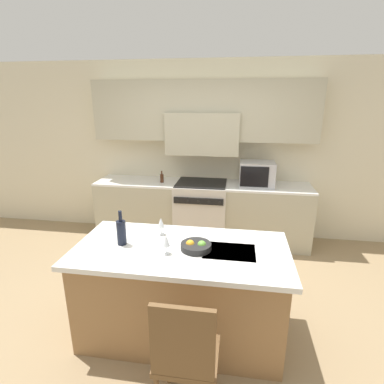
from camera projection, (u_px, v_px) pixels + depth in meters
ground_plane at (180, 313)px, 3.12m from camera, size 10.00×10.00×0.00m
back_cabinetry at (204, 137)px, 4.55m from camera, size 10.00×0.46×2.70m
back_counter at (201, 212)px, 4.65m from camera, size 3.23×0.62×0.92m
range_stove at (201, 212)px, 4.62m from camera, size 0.77×0.70×0.94m
microwave at (257, 174)px, 4.34m from camera, size 0.50×0.39×0.35m
kitchen_island at (182, 291)px, 2.76m from camera, size 1.88×0.93×0.89m
island_chair at (185, 354)px, 1.94m from camera, size 0.42×0.40×0.99m
wine_bottle at (121, 232)px, 2.66m from camera, size 0.08×0.08×0.32m
wine_glass_near at (166, 241)px, 2.49m from camera, size 0.07×0.07×0.17m
wine_glass_far at (161, 223)px, 2.84m from camera, size 0.07×0.07×0.17m
fruit_bowl at (196, 246)px, 2.59m from camera, size 0.27×0.27×0.08m
oil_bottle_on_counter at (162, 178)px, 4.53m from camera, size 0.05×0.05×0.18m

